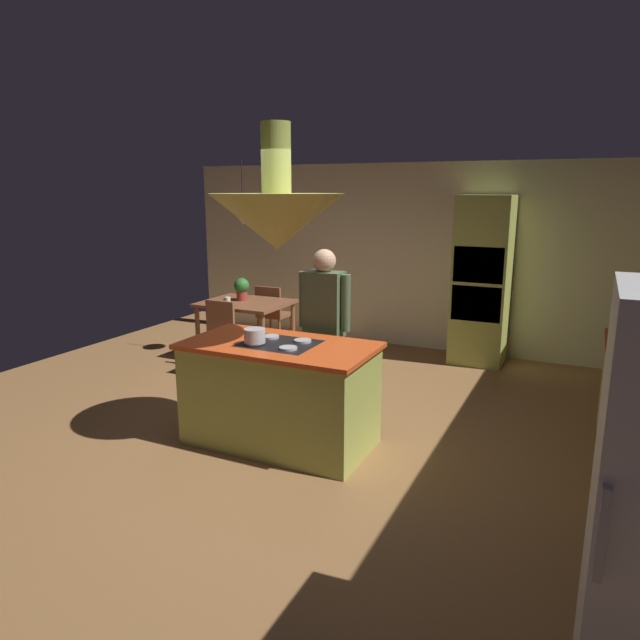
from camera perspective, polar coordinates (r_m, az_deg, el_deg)
ground at (r=5.36m, az=-2.87°, el=-11.24°), size 8.16×8.16×0.00m
wall_back at (r=8.15m, az=8.72°, el=6.26°), size 6.80×0.10×2.55m
kitchen_island at (r=5.03m, az=-4.02°, el=-7.29°), size 1.63×0.89×0.93m
oven_tower at (r=7.53m, az=15.78°, el=3.77°), size 0.66×0.62×2.13m
dining_table at (r=7.56m, az=-7.41°, el=1.08°), size 1.10×0.90×0.76m
person_at_island at (r=5.46m, az=0.42°, el=-0.30°), size 0.53×0.22×1.65m
range_hood at (r=4.73m, az=-4.30°, el=10.07°), size 1.10×1.10×1.00m
pendant_light_over_table at (r=7.41m, az=-7.68°, el=10.21°), size 0.32×0.32×0.82m
chair_facing_island at (r=7.06m, az=-10.33°, el=-1.18°), size 0.40×0.40×0.87m
chair_by_back_wall at (r=8.15m, az=-4.82°, el=0.87°), size 0.40×0.40×0.87m
potted_plant_on_table at (r=7.61m, az=-7.81°, el=3.19°), size 0.20×0.20×0.30m
cup_on_table at (r=7.42m, az=-9.18°, el=1.93°), size 0.07×0.07×0.09m
cooking_pot_on_cooktop at (r=4.85m, az=-6.52°, el=-1.56°), size 0.18×0.18×0.12m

